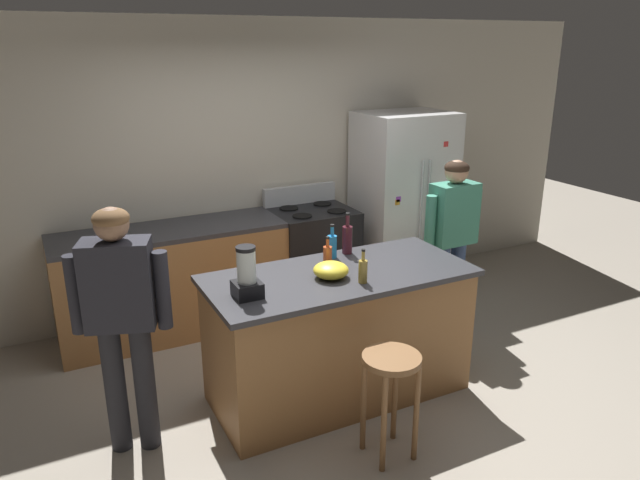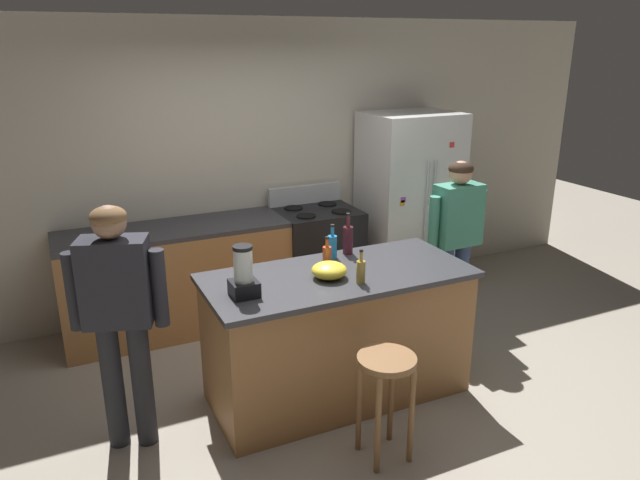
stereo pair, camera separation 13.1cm
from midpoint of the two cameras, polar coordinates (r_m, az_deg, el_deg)
name	(u,v)px [view 2 (the right image)]	position (r m, az deg, el deg)	size (l,w,h in m)	color
ground_plane	(337,393)	(4.57, 2.50, -14.43)	(14.00, 14.00, 0.00)	#9E9384
back_wall	(247,166)	(5.74, -6.40, 7.04)	(8.00, 0.10, 2.70)	beige
kitchen_island	(338,335)	(4.32, 2.59, -9.07)	(1.87, 0.84, 0.96)	#9E6B3D
back_counter_run	(179,279)	(5.42, -12.71, -3.65)	(2.00, 0.64, 0.96)	#9E6B3D
refrigerator	(408,204)	(6.13, 9.09, 3.47)	(0.90, 0.73, 1.83)	silver
stove_range	(317,256)	(5.79, 0.35, -1.58)	(0.76, 0.65, 1.14)	black
person_by_island_left	(119,306)	(3.77, -17.82, -6.09)	(0.59, 0.34, 1.60)	#26262B
person_by_sink_right	(456,231)	(5.27, 13.64, 0.87)	(0.59, 0.23, 1.54)	#384C7A
bar_stool	(386,380)	(3.71, 7.39, -13.21)	(0.36, 0.36, 0.70)	brown
blender_appliance	(244,275)	(3.73, -6.35, -3.37)	(0.17, 0.17, 0.33)	black
bottle_cooking_sauce	(327,255)	(4.23, 1.57, -1.46)	(0.06, 0.06, 0.22)	#B24C26
bottle_vinegar	(361,271)	(3.94, 4.90, -2.97)	(0.06, 0.06, 0.24)	olive
bottle_wine	(348,239)	(4.46, 3.53, 0.11)	(0.08, 0.08, 0.32)	#471923
bottle_soda	(332,246)	(4.38, 2.04, -0.55)	(0.07, 0.07, 0.26)	#268CD8
mixing_bowl	(329,270)	(4.02, 1.83, -2.93)	(0.24, 0.24, 0.11)	yellow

